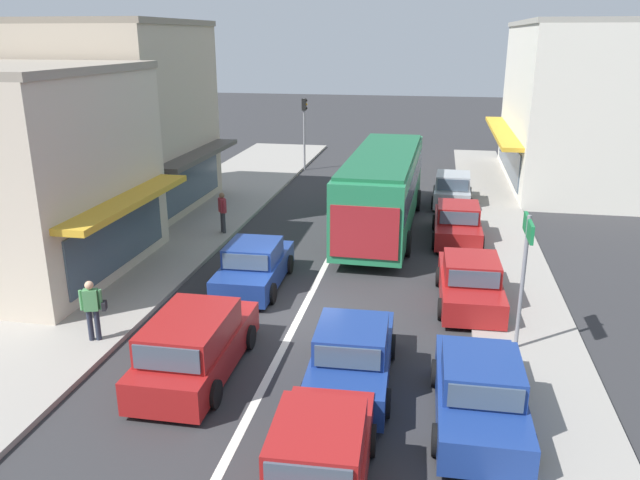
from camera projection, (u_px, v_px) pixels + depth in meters
The scene contains 20 objects.
ground_plane at pixel (301, 314), 17.97m from camera, with size 140.00×140.00×0.00m, color #2D2D30.
lane_centre_line at pixel (325, 266), 21.71m from camera, with size 0.20×28.00×0.01m, color silver.
sidewalk_left at pixel (166, 236), 24.75m from camera, with size 5.20×44.00×0.14m, color gray.
kerb_right at pixel (504, 257), 22.47m from camera, with size 2.80×44.00×0.12m, color gray.
shopfront_corner_near at pixel (2, 174), 20.12m from camera, with size 8.83×7.57×6.81m.
shopfront_mid_block at pixel (121, 119), 27.45m from camera, with size 7.34×7.98×8.30m.
building_right_far at pixel (593, 105), 32.45m from camera, with size 9.04×12.70×8.39m.
city_bus at pixel (383, 186), 25.14m from camera, with size 2.91×10.91×3.23m.
hatchback_queue_far_back at pixel (319, 459), 10.72m from camera, with size 1.93×3.76×1.54m.
wagon_adjacent_lane_trail at pixel (195, 346), 14.56m from camera, with size 1.97×4.51×1.58m.
sedan_adjacent_lane_lead at pixel (352, 356), 14.24m from camera, with size 2.00×4.25×1.47m.
sedan_behind_bus_mid at pixel (254, 266), 19.81m from camera, with size 1.98×4.24×1.47m.
parked_sedan_kerb_front at pixel (479, 393), 12.77m from camera, with size 1.96×4.23×1.47m.
parked_sedan_kerb_second at pixel (470, 283), 18.48m from camera, with size 2.00×4.25×1.47m.
parked_sedan_kerb_third at pixel (457, 224), 24.29m from camera, with size 1.92×4.21×1.47m.
parked_hatchback_kerb_rear at pixel (452, 190), 29.41m from camera, with size 1.89×3.74×1.54m.
traffic_light_downstreet at pixel (304, 122), 36.42m from camera, with size 0.33×0.24×4.20m.
directional_road_sign at pixel (526, 252), 14.99m from camera, with size 0.10×1.40×3.60m.
pedestrian_with_handbag_near at pixel (92, 307), 15.87m from camera, with size 0.65×0.40×1.63m.
pedestrian_browsing_midblock at pixel (222, 210), 24.69m from camera, with size 0.40×0.47×1.63m.
Camera 1 is at (3.58, -16.03, 7.63)m, focal length 35.00 mm.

